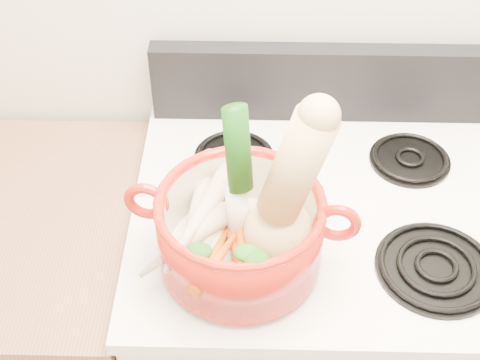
{
  "coord_description": "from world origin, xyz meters",
  "views": [
    {
      "loc": [
        -0.15,
        0.45,
        1.91
      ],
      "look_at": [
        -0.17,
        1.23,
        1.18
      ],
      "focal_mm": 50.0,
      "sensor_mm": 36.0,
      "label": 1
    }
  ],
  "objects_px": {
    "dutch_oven": "(240,231)",
    "squash": "(281,190)",
    "leek": "(238,179)",
    "stove_body": "(309,342)"
  },
  "relations": [
    {
      "from": "squash",
      "to": "leek",
      "type": "distance_m",
      "value": 0.08
    },
    {
      "from": "squash",
      "to": "leek",
      "type": "height_order",
      "value": "squash"
    },
    {
      "from": "stove_body",
      "to": "squash",
      "type": "distance_m",
      "value": 0.72
    },
    {
      "from": "dutch_oven",
      "to": "squash",
      "type": "relative_size",
      "value": 0.94
    },
    {
      "from": "stove_body",
      "to": "dutch_oven",
      "type": "bearing_deg",
      "value": -137.6
    },
    {
      "from": "squash",
      "to": "leek",
      "type": "xyz_separation_m",
      "value": [
        -0.07,
        0.04,
        -0.01
      ]
    },
    {
      "from": "stove_body",
      "to": "leek",
      "type": "bearing_deg",
      "value": -143.58
    },
    {
      "from": "squash",
      "to": "leek",
      "type": "bearing_deg",
      "value": 149.54
    },
    {
      "from": "stove_body",
      "to": "squash",
      "type": "relative_size",
      "value": 2.95
    },
    {
      "from": "dutch_oven",
      "to": "squash",
      "type": "bearing_deg",
      "value": -0.05
    }
  ]
}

